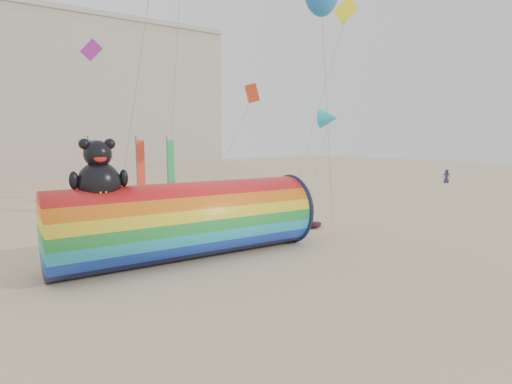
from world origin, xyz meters
TOP-DOWN VIEW (x-y plane):
  - ground at (0.00, 0.00)m, footprint 160.00×160.00m
  - windsock_assembly at (-3.44, 0.59)m, footprint 10.94×3.33m
  - kite_handler at (4.15, 3.64)m, footprint 0.80×0.69m
  - fabric_bundle at (4.17, 2.37)m, footprint 2.62×1.35m
  - festival_banners at (-1.46, 14.60)m, footprint 7.27×3.90m

SIDE VIEW (x-z plane):
  - ground at x=0.00m, z-range 0.00..0.00m
  - fabric_bundle at x=4.17m, z-range -0.03..0.37m
  - kite_handler at x=4.15m, z-range 0.00..1.84m
  - windsock_assembly at x=-3.44m, z-range -0.85..4.19m
  - festival_banners at x=-1.46m, z-range 0.04..5.24m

